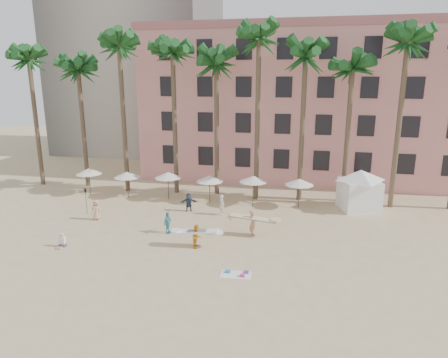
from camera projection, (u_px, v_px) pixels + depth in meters
ground at (178, 264)px, 24.65m from camera, size 120.00×120.00×0.00m
pink_hotel at (304, 105)px, 45.91m from camera, size 35.00×14.00×16.00m
palm_row at (232, 56)px, 35.51m from camera, size 44.40×5.40×16.30m
umbrella_row at (188, 177)px, 36.50m from camera, size 22.50×2.70×2.73m
cabana at (360, 186)px, 34.31m from camera, size 5.57×5.57×3.50m
beach_towel at (237, 274)px, 23.34m from camera, size 1.87×1.13×0.14m
carrier_yellow at (253, 222)px, 28.81m from camera, size 3.29×0.77×1.91m
carrier_white at (197, 235)px, 26.90m from camera, size 2.90×0.97×1.61m
beachgoers at (168, 208)px, 32.44m from camera, size 10.46×6.04×1.74m
paddle at (86, 198)px, 33.28m from camera, size 0.18×0.04×2.23m
seated_man at (62, 243)px, 27.02m from camera, size 0.41×0.72×0.93m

